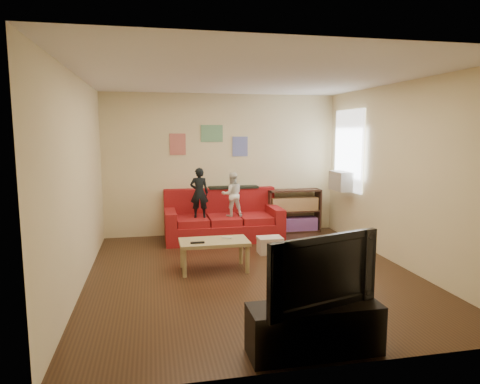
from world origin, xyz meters
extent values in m
cube|color=#3C2515|center=(0.00, 0.00, -0.01)|extent=(4.50, 5.00, 0.01)
cube|color=white|center=(0.00, 0.00, 2.71)|extent=(4.50, 5.00, 0.01)
cube|color=beige|center=(0.00, 2.50, 1.35)|extent=(4.50, 0.01, 2.70)
cube|color=beige|center=(0.00, -2.50, 1.35)|extent=(4.50, 0.01, 2.70)
cube|color=beige|center=(-2.25, 0.00, 1.35)|extent=(0.01, 5.00, 2.70)
cube|color=beige|center=(2.25, 0.00, 1.35)|extent=(0.01, 5.00, 2.70)
cube|color=maroon|center=(-0.07, 2.00, 0.16)|extent=(2.13, 0.96, 0.32)
cube|color=maroon|center=(-0.07, 2.38, 0.61)|extent=(2.13, 0.19, 0.59)
cube|color=maroon|center=(-1.04, 2.00, 0.45)|extent=(0.19, 0.96, 0.27)
cube|color=maroon|center=(0.90, 2.00, 0.45)|extent=(0.19, 0.96, 0.27)
cube|color=maroon|center=(-0.65, 1.93, 0.38)|extent=(0.55, 0.73, 0.13)
cube|color=maroon|center=(-0.07, 1.93, 0.38)|extent=(0.55, 0.73, 0.13)
cube|color=maroon|center=(0.52, 1.93, 0.38)|extent=(0.55, 0.73, 0.13)
cube|color=black|center=(0.20, 2.38, 0.92)|extent=(0.96, 0.23, 0.04)
imported|color=black|center=(-0.52, 1.90, 0.90)|extent=(0.36, 0.27, 0.90)
imported|color=white|center=(0.08, 1.90, 0.85)|extent=(0.40, 0.31, 0.80)
cube|color=tan|center=(-0.50, 0.24, 0.42)|extent=(0.98, 0.54, 0.05)
cylinder|color=tan|center=(-0.94, 0.02, 0.20)|extent=(0.06, 0.06, 0.39)
cylinder|color=tan|center=(-0.05, 0.02, 0.20)|extent=(0.06, 0.06, 0.39)
cylinder|color=tan|center=(-0.94, 0.46, 0.20)|extent=(0.06, 0.06, 0.39)
cylinder|color=tan|center=(-0.05, 0.46, 0.20)|extent=(0.06, 0.06, 0.39)
cube|color=black|center=(-0.75, 0.12, 0.45)|extent=(0.20, 0.05, 0.02)
cube|color=white|center=(-0.30, 0.29, 0.46)|extent=(0.15, 0.08, 0.03)
cube|color=#3E261B|center=(0.88, 2.30, 0.43)|extent=(0.03, 0.32, 0.85)
cube|color=#3E261B|center=(1.91, 2.30, 0.43)|extent=(0.03, 0.32, 0.85)
cube|color=#3E261B|center=(1.40, 2.30, 0.02)|extent=(1.07, 0.32, 0.03)
cube|color=#3E261B|center=(1.40, 2.30, 0.84)|extent=(1.07, 0.32, 0.03)
cube|color=#3E261B|center=(1.40, 2.30, 0.43)|extent=(1.00, 0.32, 0.03)
cube|color=#6B3F8C|center=(1.40, 2.30, 0.16)|extent=(0.94, 0.27, 0.26)
cube|color=olive|center=(1.40, 2.30, 0.57)|extent=(0.94, 0.27, 0.26)
cube|color=white|center=(2.22, 1.65, 1.64)|extent=(0.04, 1.08, 1.48)
cube|color=#B7B2A3|center=(2.10, 1.65, 1.08)|extent=(0.28, 0.55, 0.35)
cube|color=#D87266|center=(-0.85, 2.48, 1.75)|extent=(0.30, 0.01, 0.40)
cube|color=#72B27F|center=(-0.20, 2.48, 1.95)|extent=(0.42, 0.01, 0.32)
cube|color=#727FCC|center=(0.35, 2.48, 1.70)|extent=(0.30, 0.01, 0.38)
cube|color=beige|center=(0.52, 0.92, 0.11)|extent=(0.38, 0.28, 0.23)
cube|color=beige|center=(0.52, 0.92, 0.25)|extent=(0.40, 0.30, 0.05)
cube|color=black|center=(0.52, 0.77, 0.12)|extent=(0.17, 0.00, 0.06)
cube|color=black|center=(0.05, -2.25, 0.23)|extent=(1.20, 0.41, 0.45)
imported|color=black|center=(0.05, -2.25, 0.78)|extent=(1.14, 0.49, 0.66)
sphere|color=silver|center=(0.21, 1.30, 0.06)|extent=(0.13, 0.13, 0.11)
camera|label=1|loc=(-1.34, -5.67, 1.98)|focal=32.00mm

